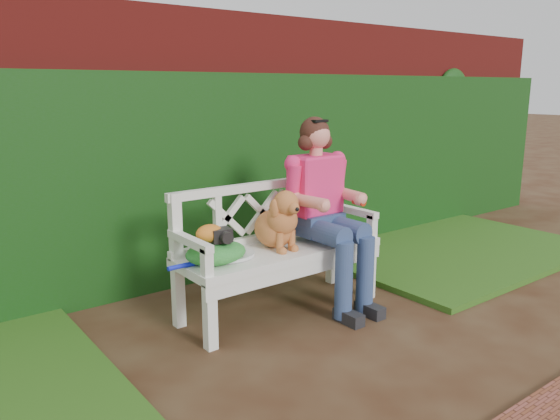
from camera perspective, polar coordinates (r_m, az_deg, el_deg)
ground at (r=3.43m, az=4.91°, el=-14.88°), size 60.00×60.00×0.00m
brick_wall at (r=4.64m, az=-10.87°, el=6.50°), size 10.00×0.30×2.20m
ivy_hedge at (r=4.48m, az=-9.47°, el=3.11°), size 10.00×0.18×1.70m
grass_right at (r=5.67m, az=16.89°, el=-3.81°), size 2.60×2.00×0.05m
garden_bench at (r=3.94m, az=0.00°, el=-7.25°), size 1.64×0.77×0.48m
seated_woman at (r=4.01m, az=4.13°, el=-0.46°), size 0.70×0.85×1.34m
dog at (r=3.79m, az=-0.34°, el=-0.85°), size 0.35×0.43×0.43m
tennis_racket at (r=3.63m, az=-5.60°, el=-4.83°), size 0.71×0.45×0.03m
green_bag at (r=3.54m, az=-6.70°, el=-4.38°), size 0.46×0.39×0.14m
camera_item at (r=3.50m, az=-6.22°, el=-2.62°), size 0.15×0.12×0.09m
baseball_glove at (r=3.50m, az=-7.38°, el=-2.44°), size 0.20×0.16×0.12m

